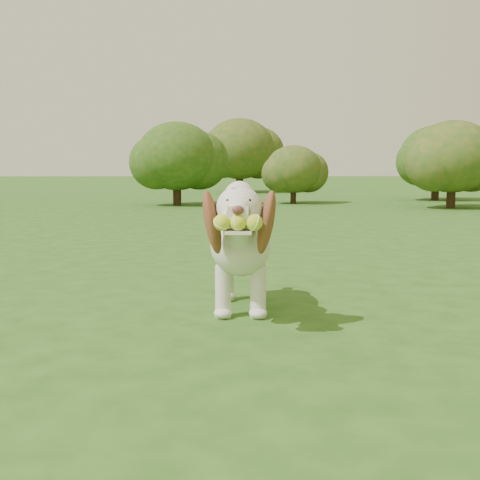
{
  "coord_description": "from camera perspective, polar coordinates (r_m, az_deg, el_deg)",
  "views": [
    {
      "loc": [
        0.26,
        -3.43,
        0.78
      ],
      "look_at": [
        0.34,
        -0.5,
        0.42
      ],
      "focal_mm": 45.0,
      "sensor_mm": 36.0,
      "label": 1
    }
  ],
  "objects": [
    {
      "name": "ground",
      "position": [
        3.53,
        -5.81,
        -5.75
      ],
      "size": [
        80.0,
        80.0,
        0.0
      ],
      "primitive_type": "plane",
      "color": "#254E16",
      "rests_on": "ground"
    },
    {
      "name": "shrub_f",
      "position": [
        14.21,
        18.13,
        7.57
      ],
      "size": [
        1.62,
        1.62,
        1.67
      ],
      "color": "#382314",
      "rests_on": "ground"
    },
    {
      "name": "shrub_c",
      "position": [
        12.43,
        5.1,
        6.7
      ],
      "size": [
        1.15,
        1.15,
        1.19
      ],
      "color": "#382314",
      "rests_on": "ground"
    },
    {
      "name": "shrub_d",
      "position": [
        11.66,
        19.52,
        7.45
      ],
      "size": [
        1.54,
        1.54,
        1.59
      ],
      "color": "#382314",
      "rests_on": "ground"
    },
    {
      "name": "dog",
      "position": [
        3.18,
        0.1,
        -0.21
      ],
      "size": [
        0.38,
        1.09,
        0.71
      ],
      "rotation": [
        0.0,
        0.0,
        -0.05
      ],
      "color": "silver",
      "rests_on": "ground"
    },
    {
      "name": "shrub_b",
      "position": [
        11.89,
        -6.03,
        7.9
      ],
      "size": [
        1.57,
        1.57,
        1.63
      ],
      "color": "#382314",
      "rests_on": "ground"
    },
    {
      "name": "shrub_i",
      "position": [
        17.48,
        -0.05,
        8.63
      ],
      "size": [
        2.05,
        2.05,
        2.12
      ],
      "color": "#382314",
      "rests_on": "ground"
    }
  ]
}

